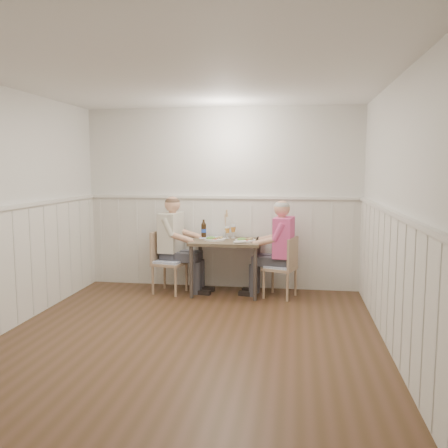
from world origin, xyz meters
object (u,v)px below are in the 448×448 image
object	(u,v)px
chair_left	(166,259)
grass_vase	(225,224)
dining_table	(226,247)
man_in_pink	(280,256)
beer_bottle	(204,230)
chair_right	(284,265)
diner_cream	(174,251)

from	to	relation	value
chair_left	grass_vase	distance (m)	0.96
dining_table	grass_vase	bearing A→B (deg)	103.95
man_in_pink	grass_vase	distance (m)	0.93
beer_bottle	dining_table	bearing A→B (deg)	-30.20
chair_right	beer_bottle	world-z (taller)	beer_bottle
dining_table	chair_right	size ratio (longest dim) A/B	1.16
chair_right	dining_table	bearing A→B (deg)	173.26
chair_right	chair_left	bearing A→B (deg)	178.71
man_in_pink	grass_vase	bearing A→B (deg)	161.06
man_in_pink	grass_vase	size ratio (longest dim) A/B	3.14
dining_table	beer_bottle	distance (m)	0.46
diner_cream	grass_vase	world-z (taller)	diner_cream
grass_vase	man_in_pink	bearing A→B (deg)	-18.94
chair_right	chair_left	xyz separation A→B (m)	(-1.63, 0.04, 0.02)
chair_right	diner_cream	bearing A→B (deg)	174.88
man_in_pink	diner_cream	distance (m)	1.51
man_in_pink	beer_bottle	size ratio (longest dim) A/B	5.14
beer_bottle	grass_vase	xyz separation A→B (m)	(0.30, 0.03, 0.08)
chair_right	man_in_pink	xyz separation A→B (m)	(-0.05, 0.05, 0.11)
beer_bottle	diner_cream	bearing A→B (deg)	-158.00
chair_right	grass_vase	world-z (taller)	grass_vase
chair_right	beer_bottle	xyz separation A→B (m)	(-1.15, 0.30, 0.42)
grass_vase	chair_right	bearing A→B (deg)	-21.01
grass_vase	beer_bottle	bearing A→B (deg)	-174.94
beer_bottle	man_in_pink	bearing A→B (deg)	-12.77
dining_table	diner_cream	bearing A→B (deg)	176.59
chair_right	diner_cream	xyz separation A→B (m)	(-1.55, 0.14, 0.13)
dining_table	chair_left	xyz separation A→B (m)	(-0.84, -0.06, -0.18)
dining_table	grass_vase	xyz separation A→B (m)	(-0.06, 0.23, 0.29)
dining_table	diner_cream	xyz separation A→B (m)	(-0.76, 0.04, -0.08)
chair_left	dining_table	bearing A→B (deg)	3.87
dining_table	beer_bottle	xyz separation A→B (m)	(-0.36, 0.21, 0.21)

